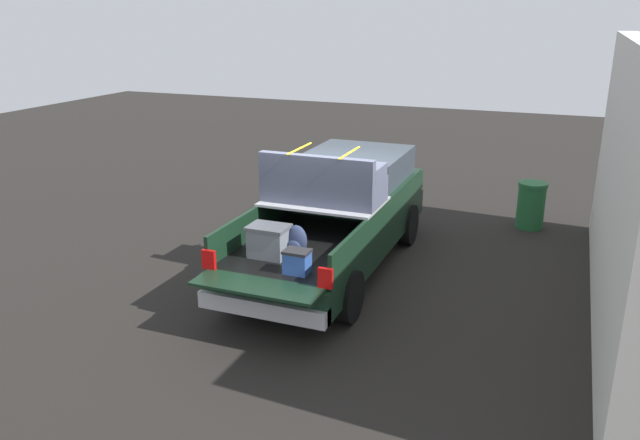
# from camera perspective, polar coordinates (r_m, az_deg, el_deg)

# --- Properties ---
(ground_plane) EXTENTS (40.00, 40.00, 0.00)m
(ground_plane) POSITION_cam_1_polar(r_m,az_deg,el_deg) (11.25, 1.13, -4.43)
(ground_plane) COLOR black
(pickup_truck) EXTENTS (6.05, 2.06, 2.23)m
(pickup_truck) POSITION_cam_1_polar(r_m,az_deg,el_deg) (11.24, 1.81, 0.76)
(pickup_truck) COLOR black
(pickup_truck) RESTS_ON ground_plane
(building_facade) EXTENTS (8.30, 0.36, 3.99)m
(building_facade) POSITION_cam_1_polar(r_m,az_deg,el_deg) (9.97, 25.67, 2.81)
(building_facade) COLOR silver
(building_facade) RESTS_ON ground_plane
(trash_can) EXTENTS (0.60, 0.60, 0.98)m
(trash_can) POSITION_cam_1_polar(r_m,az_deg,el_deg) (13.92, 18.47, 1.30)
(trash_can) COLOR #1E592D
(trash_can) RESTS_ON ground_plane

